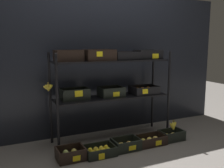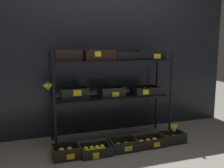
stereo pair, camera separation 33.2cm
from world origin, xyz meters
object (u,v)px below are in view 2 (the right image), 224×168
Objects in this scene: crate_ground_right_apple_gold at (149,142)px; crate_ground_rightmost_apple_gold at (172,138)px; crate_ground_pear at (66,153)px; display_rack at (112,77)px; crate_ground_apple_gold at (123,146)px; crate_ground_lemon at (95,151)px; banana_bunch_loose at (174,128)px.

crate_ground_right_apple_gold is 1.20× the size of crate_ground_rightmost_apple_gold.
crate_ground_pear reaches higher than crate_ground_right_apple_gold.
crate_ground_pear is 1.36m from crate_ground_rightmost_apple_gold.
crate_ground_rightmost_apple_gold is at bearing 2.56° from crate_ground_right_apple_gold.
crate_ground_pear reaches higher than crate_ground_rightmost_apple_gold.
crate_ground_pear is at bearing -150.31° from display_rack.
crate_ground_apple_gold is (0.68, -0.02, -0.00)m from crate_ground_pear.
crate_ground_lemon is 0.92× the size of crate_ground_right_apple_gold.
display_rack is 4.37× the size of crate_ground_right_apple_gold.
crate_ground_apple_gold is 1.03× the size of crate_ground_rightmost_apple_gold.
banana_bunch_loose reaches higher than crate_ground_apple_gold.
crate_ground_apple_gold is 0.86× the size of crate_ground_right_apple_gold.
crate_ground_apple_gold reaches higher than crate_ground_right_apple_gold.
crate_ground_right_apple_gold is at bearing 0.59° from crate_ground_apple_gold.
display_rack reaches higher than crate_ground_right_apple_gold.
crate_ground_apple_gold is (0.35, 0.01, 0.01)m from crate_ground_lemon.
banana_bunch_loose is (1.06, 0.03, 0.14)m from crate_ground_lemon.
crate_ground_right_apple_gold is at bearing 1.39° from crate_ground_lemon.
crate_ground_right_apple_gold is at bearing -48.40° from display_rack.
crate_ground_apple_gold is 0.35m from crate_ground_right_apple_gold.
crate_ground_pear is 0.80× the size of crate_ground_right_apple_gold.
display_rack is 0.88m from crate_ground_apple_gold.
crate_ground_pear reaches higher than crate_ground_lemon.
crate_ground_pear is 2.23× the size of banana_bunch_loose.
banana_bunch_loose reaches higher than crate_ground_lemon.
crate_ground_right_apple_gold is (1.03, -0.02, -0.01)m from crate_ground_pear.
crate_ground_lemon is at bearing -5.91° from crate_ground_pear.
display_rack is 5.26× the size of crate_ground_rightmost_apple_gold.
crate_ground_lemon is at bearing -129.43° from display_rack.
display_rack is at bearing 50.57° from crate_ground_lemon.
crate_ground_lemon is 0.70m from crate_ground_right_apple_gold.
display_rack is 0.95m from crate_ground_lemon.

